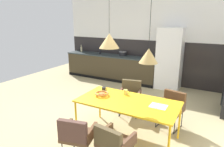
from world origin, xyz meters
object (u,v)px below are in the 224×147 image
object	(u,v)px
refrigerator_column	(169,59)
mug_short_terracotta	(104,89)
armchair_corner_seat	(130,93)
mug_glass_clear	(126,92)
armchair_facing_counter	(172,105)
pendant_lamp_over_table_far	(149,56)
cooking_pot	(123,54)
fruit_bowl	(102,94)
armchair_by_stool	(76,133)
dining_table	(127,103)
armchair_near_window	(113,141)
bottle_wine_green	(153,56)
open_book	(158,106)
pendant_lamp_over_table_near	(109,41)
bottle_spice_small	(81,49)
bottle_vinegar_dark	(100,51)

from	to	relation	value
refrigerator_column	mug_short_terracotta	distance (m)	3.02
armchair_corner_seat	mug_glass_clear	xyz separation A→B (m)	(0.19, -0.69, 0.29)
armchair_facing_counter	pendant_lamp_over_table_far	size ratio (longest dim) A/B	0.53
refrigerator_column	cooking_pot	bearing A→B (deg)	175.69
fruit_bowl	cooking_pot	xyz separation A→B (m)	(-1.15, 3.31, 0.19)
refrigerator_column	armchair_by_stool	xyz separation A→B (m)	(-0.42, -4.16, -0.48)
dining_table	pendant_lamp_over_table_far	distance (m)	1.00
armchair_near_window	pendant_lamp_over_table_far	size ratio (longest dim) A/B	0.52
armchair_facing_counter	bottle_wine_green	xyz separation A→B (m)	(-1.14, 2.23, 0.55)
armchair_near_window	open_book	distance (m)	1.02
armchair_facing_counter	open_book	size ratio (longest dim) A/B	2.58
refrigerator_column	pendant_lamp_over_table_near	distance (m)	3.34
bottle_spice_small	pendant_lamp_over_table_near	distance (m)	4.66
armchair_corner_seat	cooking_pot	world-z (taller)	cooking_pot
bottle_spice_small	bottle_vinegar_dark	size ratio (longest dim) A/B	0.97
open_book	armchair_corner_seat	bearing A→B (deg)	134.89
armchair_by_stool	bottle_spice_small	world-z (taller)	bottle_spice_small
dining_table	open_book	xyz separation A→B (m)	(0.56, 0.04, 0.05)
dining_table	armchair_near_window	xyz separation A→B (m)	(0.16, -0.85, -0.23)
armchair_by_stool	fruit_bowl	xyz separation A→B (m)	(-0.13, 0.98, 0.30)
fruit_bowl	mug_short_terracotta	world-z (taller)	mug_short_terracotta
dining_table	bottle_spice_small	xyz separation A→B (m)	(-3.54, 3.28, 0.31)
armchair_facing_counter	fruit_bowl	bearing A→B (deg)	46.30
mug_short_terracotta	pendant_lamp_over_table_far	bearing A→B (deg)	-14.95
armchair_facing_counter	armchair_corner_seat	size ratio (longest dim) A/B	0.94
refrigerator_column	armchair_corner_seat	distance (m)	2.29
mug_short_terracotta	dining_table	bearing A→B (deg)	-20.15
refrigerator_column	bottle_vinegar_dark	distance (m)	2.56
armchair_facing_counter	mug_short_terracotta	world-z (taller)	mug_short_terracotta
bottle_wine_green	pendant_lamp_over_table_near	size ratio (longest dim) A/B	0.23
bottle_spice_small	bottle_vinegar_dark	xyz separation A→B (m)	(0.98, -0.14, 0.02)
mug_short_terracotta	bottle_wine_green	bearing A→B (deg)	87.12
armchair_corner_seat	fruit_bowl	xyz separation A→B (m)	(-0.19, -0.97, 0.28)
fruit_bowl	bottle_vinegar_dark	bearing A→B (deg)	122.52
open_book	dining_table	bearing A→B (deg)	-175.55
armchair_facing_counter	pendant_lamp_over_table_near	size ratio (longest dim) A/B	0.61
cooking_pot	bottle_spice_small	xyz separation A→B (m)	(-1.84, -0.03, 0.03)
dining_table	fruit_bowl	world-z (taller)	fruit_bowl
armchair_corner_seat	bottle_wine_green	bearing A→B (deg)	-97.50
armchair_corner_seat	bottle_wine_green	size ratio (longest dim) A/B	2.81
armchair_by_stool	bottle_wine_green	world-z (taller)	bottle_wine_green
armchair_facing_counter	open_book	world-z (taller)	open_book
bottle_spice_small	bottle_vinegar_dark	distance (m)	0.99
mug_short_terracotta	bottle_spice_small	size ratio (longest dim) A/B	0.44
dining_table	armchair_facing_counter	size ratio (longest dim) A/B	2.48
pendant_lamp_over_table_near	bottle_spice_small	bearing A→B (deg)	133.79
mug_short_terracotta	bottle_wine_green	world-z (taller)	bottle_wine_green
refrigerator_column	cooking_pot	size ratio (longest dim) A/B	7.04
refrigerator_column	bottle_vinegar_dark	size ratio (longest dim) A/B	6.80
mug_short_terracotta	bottle_spice_small	distance (m)	4.20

